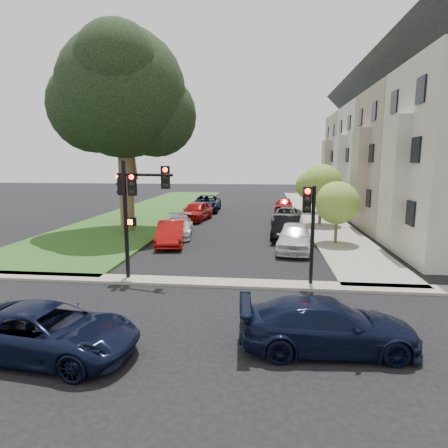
# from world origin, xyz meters

# --- Properties ---
(ground) EXTENTS (140.00, 140.00, 0.00)m
(ground) POSITION_xyz_m (0.00, 0.00, 0.00)
(ground) COLOR black
(ground) RESTS_ON ground
(grass_strip) EXTENTS (8.00, 44.00, 0.12)m
(grass_strip) POSITION_xyz_m (-9.00, 24.00, 0.06)
(grass_strip) COLOR #274B13
(grass_strip) RESTS_ON ground
(sidewalk_right) EXTENTS (3.50, 44.00, 0.12)m
(sidewalk_right) POSITION_xyz_m (6.75, 24.00, 0.06)
(sidewalk_right) COLOR gray
(sidewalk_right) RESTS_ON ground
(sidewalk_cross) EXTENTS (60.00, 1.00, 0.12)m
(sidewalk_cross) POSITION_xyz_m (0.00, 2.00, 0.06)
(sidewalk_cross) COLOR gray
(sidewalk_cross) RESTS_ON ground
(house_b) EXTENTS (7.70, 7.55, 15.97)m
(house_b) POSITION_xyz_m (12.45, 15.50, 6.93)
(house_b) COLOR tan
(house_b) RESTS_ON ground
(house_c) EXTENTS (7.70, 7.55, 15.97)m
(house_c) POSITION_xyz_m (12.45, 23.00, 6.93)
(house_c) COLOR beige
(house_c) RESTS_ON ground
(house_d) EXTENTS (7.70, 7.55, 15.97)m
(house_d) POSITION_xyz_m (12.45, 30.50, 6.93)
(house_d) COLOR gray
(house_d) RESTS_ON ground
(eucalyptus) EXTENTS (9.78, 8.88, 13.86)m
(eucalyptus) POSITION_xyz_m (-7.86, 12.96, 9.47)
(eucalyptus) COLOR brown
(eucalyptus) RESTS_ON ground
(small_tree_a) EXTENTS (2.55, 2.55, 3.82)m
(small_tree_a) POSITION_xyz_m (6.20, 10.01, 2.54)
(small_tree_a) COLOR brown
(small_tree_a) RESTS_ON ground
(small_tree_b) EXTENTS (3.19, 3.19, 4.78)m
(small_tree_b) POSITION_xyz_m (6.20, 16.68, 3.18)
(small_tree_b) COLOR brown
(small_tree_b) RESTS_ON ground
(small_tree_c) EXTENTS (2.69, 2.69, 4.03)m
(small_tree_c) POSITION_xyz_m (6.20, 24.02, 2.68)
(small_tree_c) COLOR brown
(small_tree_c) RESTS_ON ground
(traffic_signal_main) EXTENTS (2.45, 0.72, 5.01)m
(traffic_signal_main) POSITION_xyz_m (-3.41, 2.23, 3.45)
(traffic_signal_main) COLOR black
(traffic_signal_main) RESTS_ON ground
(traffic_signal_secondary) EXTENTS (0.50, 0.41, 4.03)m
(traffic_signal_secondary) POSITION_xyz_m (3.68, 2.19, 2.81)
(traffic_signal_secondary) COLOR black
(traffic_signal_secondary) RESTS_ON ground
(car_cross_near) EXTENTS (4.93, 2.62, 1.32)m
(car_cross_near) POSITION_xyz_m (-3.59, -4.12, 0.66)
(car_cross_near) COLOR black
(car_cross_near) RESTS_ON ground
(car_cross_far) EXTENTS (4.82, 2.20, 1.37)m
(car_cross_far) POSITION_xyz_m (3.64, -3.02, 0.68)
(car_cross_far) COLOR black
(car_cross_far) RESTS_ON ground
(car_parked_0) EXTENTS (2.35, 4.80, 1.58)m
(car_parked_0) POSITION_xyz_m (3.60, 8.20, 0.79)
(car_parked_0) COLOR silver
(car_parked_0) RESTS_ON ground
(car_parked_1) EXTENTS (2.30, 4.76, 1.50)m
(car_parked_1) POSITION_xyz_m (3.42, 11.41, 0.75)
(car_parked_1) COLOR black
(car_parked_1) RESTS_ON ground
(car_parked_2) EXTENTS (2.83, 4.86, 1.27)m
(car_parked_2) POSITION_xyz_m (3.73, 17.72, 0.64)
(car_parked_2) COLOR #3F4247
(car_parked_2) RESTS_ON ground
(car_parked_3) EXTENTS (2.02, 4.33, 1.43)m
(car_parked_3) POSITION_xyz_m (3.84, 24.89, 0.72)
(car_parked_3) COLOR maroon
(car_parked_3) RESTS_ON ground
(car_parked_5) EXTENTS (2.19, 4.57, 1.44)m
(car_parked_5) POSITION_xyz_m (-3.63, 8.98, 0.72)
(car_parked_5) COLOR maroon
(car_parked_5) RESTS_ON ground
(car_parked_6) EXTENTS (2.55, 4.86, 1.34)m
(car_parked_6) POSITION_xyz_m (-3.82, 11.58, 0.67)
(car_parked_6) COLOR silver
(car_parked_6) RESTS_ON ground
(car_parked_7) EXTENTS (2.56, 4.94, 1.61)m
(car_parked_7) POSITION_xyz_m (-3.82, 18.32, 0.80)
(car_parked_7) COLOR maroon
(car_parked_7) RESTS_ON ground
(car_parked_8) EXTENTS (2.89, 5.89, 1.61)m
(car_parked_8) POSITION_xyz_m (-3.91, 24.34, 0.80)
(car_parked_8) COLOR black
(car_parked_8) RESTS_ON ground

